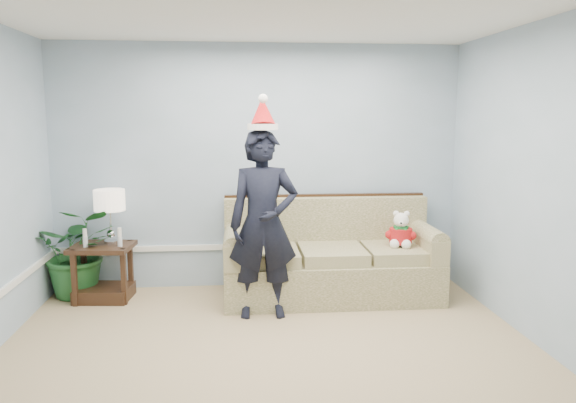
{
  "coord_description": "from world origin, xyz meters",
  "views": [
    {
      "loc": [
        -0.28,
        -3.73,
        1.93
      ],
      "look_at": [
        0.24,
        1.55,
        1.1
      ],
      "focal_mm": 35.0,
      "sensor_mm": 36.0,
      "label": 1
    }
  ],
  "objects_px": {
    "houseplant": "(78,251)",
    "man": "(264,224)",
    "table_lamp": "(110,202)",
    "teddy_bear": "(401,233)",
    "side_table": "(104,278)",
    "sofa": "(330,261)"
  },
  "relations": [
    {
      "from": "side_table",
      "to": "man",
      "type": "relative_size",
      "value": 0.37
    },
    {
      "from": "table_lamp",
      "to": "man",
      "type": "xyz_separation_m",
      "value": [
        1.57,
        -0.72,
        -0.12
      ]
    },
    {
      "from": "houseplant",
      "to": "man",
      "type": "xyz_separation_m",
      "value": [
        1.93,
        -0.79,
        0.41
      ]
    },
    {
      "from": "sofa",
      "to": "teddy_bear",
      "type": "bearing_deg",
      "value": -9.6
    },
    {
      "from": "sofa",
      "to": "table_lamp",
      "type": "bearing_deg",
      "value": 176.38
    },
    {
      "from": "sofa",
      "to": "table_lamp",
      "type": "height_order",
      "value": "table_lamp"
    },
    {
      "from": "side_table",
      "to": "teddy_bear",
      "type": "distance_m",
      "value": 3.16
    },
    {
      "from": "houseplant",
      "to": "teddy_bear",
      "type": "relative_size",
      "value": 2.53
    },
    {
      "from": "houseplant",
      "to": "side_table",
      "type": "bearing_deg",
      "value": -27.77
    },
    {
      "from": "table_lamp",
      "to": "teddy_bear",
      "type": "xyz_separation_m",
      "value": [
        3.04,
        -0.3,
        -0.33
      ]
    },
    {
      "from": "table_lamp",
      "to": "sofa",
      "type": "bearing_deg",
      "value": -4.19
    },
    {
      "from": "houseplant",
      "to": "man",
      "type": "relative_size",
      "value": 0.54
    },
    {
      "from": "man",
      "to": "houseplant",
      "type": "bearing_deg",
      "value": 157.1
    },
    {
      "from": "side_table",
      "to": "man",
      "type": "height_order",
      "value": "man"
    },
    {
      "from": "side_table",
      "to": "houseplant",
      "type": "bearing_deg",
      "value": 152.23
    },
    {
      "from": "sofa",
      "to": "houseplant",
      "type": "bearing_deg",
      "value": 175.43
    },
    {
      "from": "side_table",
      "to": "teddy_bear",
      "type": "bearing_deg",
      "value": -4.09
    },
    {
      "from": "side_table",
      "to": "teddy_bear",
      "type": "xyz_separation_m",
      "value": [
        3.12,
        -0.22,
        0.46
      ]
    },
    {
      "from": "houseplant",
      "to": "sofa",
      "type": "bearing_deg",
      "value": -5.14
    },
    {
      "from": "table_lamp",
      "to": "teddy_bear",
      "type": "bearing_deg",
      "value": -5.64
    },
    {
      "from": "sofa",
      "to": "houseplant",
      "type": "relative_size",
      "value": 2.3
    },
    {
      "from": "sofa",
      "to": "teddy_bear",
      "type": "relative_size",
      "value": 5.81
    }
  ]
}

